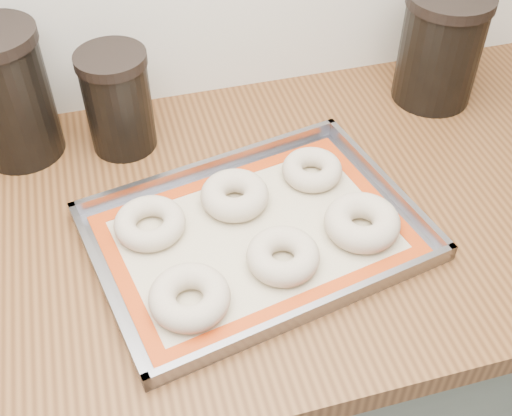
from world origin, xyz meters
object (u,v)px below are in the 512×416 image
object	(u,v)px
bagel_front_mid	(283,256)
bagel_back_left	(150,223)
bagel_front_right	(362,222)
bagel_back_right	(312,170)
canister_mid	(118,101)
canister_right	(440,48)
baking_tray	(256,234)
bagel_front_left	(190,297)
bagel_back_mid	(235,195)
canister_left	(8,95)

from	to	relation	value
bagel_front_mid	bagel_back_left	distance (m)	0.20
bagel_front_right	bagel_back_right	world-z (taller)	bagel_front_right
canister_mid	canister_right	distance (m)	0.56
baking_tray	bagel_front_left	size ratio (longest dim) A/B	4.81
bagel_back_right	bagel_front_right	bearing A→B (deg)	-77.04
bagel_front_right	bagel_back_mid	xyz separation A→B (m)	(-0.16, 0.11, -0.00)
bagel_front_left	bagel_front_right	bearing A→B (deg)	13.68
canister_left	canister_right	distance (m)	0.73
baking_tray	bagel_back_right	distance (m)	0.15
bagel_back_mid	baking_tray	bearing A→B (deg)	-79.03
canister_mid	canister_right	xyz separation A→B (m)	(0.56, -0.01, 0.01)
bagel_front_right	canister_right	bearing A→B (deg)	48.76
bagel_back_right	canister_left	bearing A→B (deg)	155.70
canister_right	bagel_front_mid	bearing A→B (deg)	-140.10
baking_tray	bagel_front_mid	xyz separation A→B (m)	(0.02, -0.06, 0.02)
bagel_front_mid	bagel_front_right	bearing A→B (deg)	12.87
canister_left	canister_right	size ratio (longest dim) A/B	1.11
bagel_back_left	canister_mid	xyz separation A→B (m)	(-0.01, 0.22, 0.07)
bagel_front_left	bagel_back_right	bearing A→B (deg)	39.86
baking_tray	bagel_back_right	bearing A→B (deg)	39.43
bagel_back_right	canister_mid	xyz separation A→B (m)	(-0.27, 0.17, 0.07)
baking_tray	bagel_front_right	xyz separation A→B (m)	(0.15, -0.03, 0.02)
bagel_back_mid	canister_left	bearing A→B (deg)	143.70
bagel_front_left	canister_mid	bearing A→B (deg)	96.10
bagel_front_right	canister_right	distance (m)	0.40
baking_tray	bagel_front_left	world-z (taller)	bagel_front_left
canister_right	canister_mid	bearing A→B (deg)	178.97
bagel_front_right	bagel_back_right	size ratio (longest dim) A/B	1.16
baking_tray	bagel_back_left	xyz separation A→B (m)	(-0.15, 0.05, 0.01)
bagel_front_mid	bagel_back_right	distance (m)	0.19
canister_left	bagel_front_mid	bearing A→B (deg)	-46.51
bagel_front_left	bagel_back_left	bearing A→B (deg)	101.15
bagel_back_mid	canister_left	size ratio (longest dim) A/B	0.47
bagel_front_right	canister_mid	size ratio (longest dim) A/B	0.64
baking_tray	bagel_back_mid	distance (m)	0.07
baking_tray	canister_left	size ratio (longest dim) A/B	2.34
bagel_back_right	canister_left	size ratio (longest dim) A/B	0.43
bagel_front_right	canister_right	size ratio (longest dim) A/B	0.55
canister_mid	baking_tray	bearing A→B (deg)	-59.80
canister_mid	canister_right	size ratio (longest dim) A/B	0.87
bagel_front_mid	bagel_back_mid	size ratio (longest dim) A/B	0.99
bagel_front_left	bagel_back_mid	size ratio (longest dim) A/B	1.04
bagel_front_left	canister_mid	world-z (taller)	canister_mid
canister_left	bagel_back_right	bearing A→B (deg)	-24.30
canister_mid	canister_right	world-z (taller)	canister_right
canister_left	canister_mid	world-z (taller)	canister_left
bagel_front_left	baking_tray	bearing A→B (deg)	40.31
canister_left	canister_right	bearing A→B (deg)	-3.01
canister_mid	canister_left	bearing A→B (deg)	170.31
bagel_front_mid	canister_mid	distance (m)	0.38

